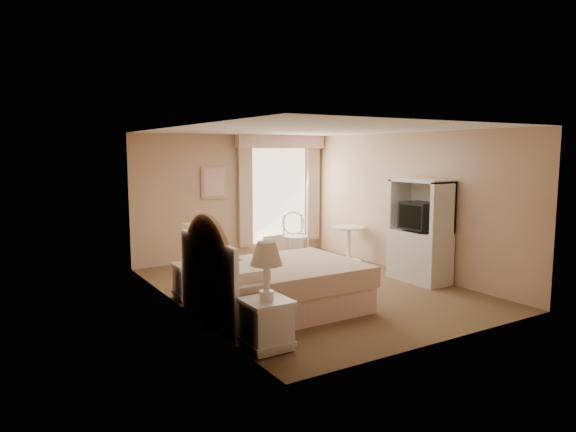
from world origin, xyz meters
TOP-DOWN VIEW (x-y plane):
  - room at (0.00, 0.00)m, footprint 4.21×5.51m
  - window at (1.05, 2.65)m, footprint 2.05×0.22m
  - framed_art at (-0.45, 2.71)m, footprint 0.52×0.04m
  - bed at (-1.12, -0.76)m, footprint 2.16×1.70m
  - nightstand_near at (-1.84, -1.91)m, footprint 0.49×0.49m
  - nightstand_far at (-1.84, 0.41)m, footprint 0.46×0.46m
  - round_table at (1.75, 1.22)m, footprint 0.66×0.66m
  - cafe_chair at (0.85, 1.79)m, footprint 0.57×0.57m
  - armoire at (1.81, -0.61)m, footprint 0.52×1.03m

SIDE VIEW (x-z plane):
  - bed at x=-1.12m, z-range -0.39..1.11m
  - nightstand_far at x=-1.84m, z-range -0.14..0.97m
  - nightstand_near at x=-1.84m, z-range -0.15..1.04m
  - round_table at x=1.75m, z-range 0.12..0.81m
  - cafe_chair at x=0.85m, z-range 0.08..1.07m
  - armoire at x=1.81m, z-range -0.15..1.57m
  - room at x=0.00m, z-range -0.01..2.50m
  - window at x=1.05m, z-range 0.09..2.60m
  - framed_art at x=-0.45m, z-range 1.24..1.86m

